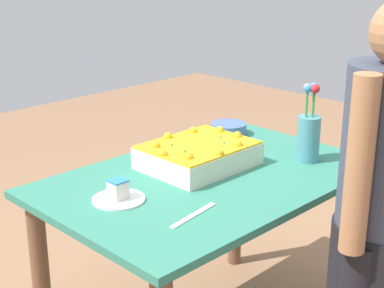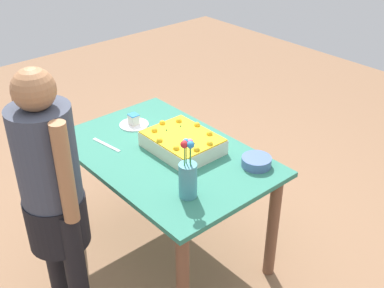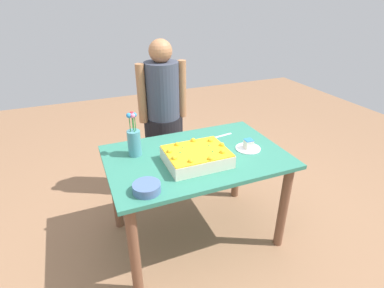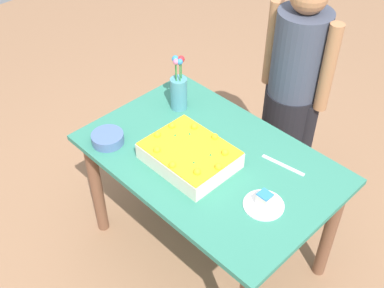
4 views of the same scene
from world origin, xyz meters
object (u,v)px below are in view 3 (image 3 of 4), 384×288
object	(u,v)px
cake_knife	(220,136)
flower_vase	(134,140)
fruit_bowl	(147,188)
person_standing	(163,111)
sheet_cake	(197,156)
serving_plate_with_slice	(248,146)

from	to	relation	value
cake_knife	flower_vase	world-z (taller)	flower_vase
flower_vase	fruit_bowl	xyz separation A→B (m)	(-0.04, -0.48, -0.09)
person_standing	cake_knife	bearing A→B (deg)	32.35
sheet_cake	serving_plate_with_slice	bearing A→B (deg)	5.27
sheet_cake	person_standing	xyz separation A→B (m)	(0.02, 0.83, 0.04)
person_standing	flower_vase	bearing A→B (deg)	-35.31
sheet_cake	fruit_bowl	world-z (taller)	sheet_cake
fruit_bowl	person_standing	bearing A→B (deg)	67.33
cake_knife	sheet_cake	bearing A→B (deg)	34.25
flower_vase	serving_plate_with_slice	bearing A→B (deg)	-16.11
cake_knife	person_standing	distance (m)	0.61
cake_knife	fruit_bowl	world-z (taller)	fruit_bowl
sheet_cake	flower_vase	bearing A→B (deg)	143.30
fruit_bowl	serving_plate_with_slice	bearing A→B (deg)	15.75
serving_plate_with_slice	person_standing	world-z (taller)	person_standing
serving_plate_with_slice	flower_vase	bearing A→B (deg)	163.89
flower_vase	person_standing	bearing A→B (deg)	54.69
person_standing	sheet_cake	bearing A→B (deg)	-1.39
serving_plate_with_slice	flower_vase	world-z (taller)	flower_vase
flower_vase	person_standing	size ratio (longest dim) A/B	0.22
serving_plate_with_slice	person_standing	bearing A→B (deg)	118.32
serving_plate_with_slice	cake_knife	bearing A→B (deg)	109.99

